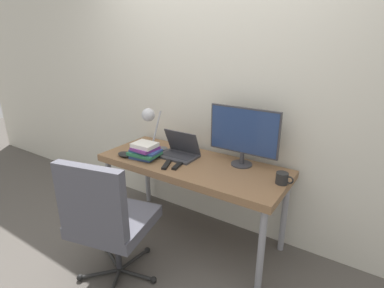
{
  "coord_description": "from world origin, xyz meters",
  "views": [
    {
      "loc": [
        1.29,
        -1.64,
        1.74
      ],
      "look_at": [
        0.03,
        0.29,
        0.92
      ],
      "focal_mm": 28.0,
      "sensor_mm": 36.0,
      "label": 1
    }
  ],
  "objects_px": {
    "monitor": "(244,133)",
    "game_controller": "(125,154)",
    "mug": "(282,178)",
    "laptop": "(179,151)",
    "desk_lamp": "(150,119)",
    "book_stack": "(145,151)",
    "office_chair": "(107,217)"
  },
  "relations": [
    {
      "from": "laptop",
      "to": "book_stack",
      "type": "bearing_deg",
      "value": -140.04
    },
    {
      "from": "office_chair",
      "to": "mug",
      "type": "xyz_separation_m",
      "value": [
        0.96,
        0.82,
        0.22
      ]
    },
    {
      "from": "monitor",
      "to": "book_stack",
      "type": "distance_m",
      "value": 0.87
    },
    {
      "from": "game_controller",
      "to": "desk_lamp",
      "type": "bearing_deg",
      "value": 44.28
    },
    {
      "from": "book_stack",
      "to": "mug",
      "type": "height_order",
      "value": "book_stack"
    },
    {
      "from": "desk_lamp",
      "to": "mug",
      "type": "height_order",
      "value": "desk_lamp"
    },
    {
      "from": "book_stack",
      "to": "game_controller",
      "type": "bearing_deg",
      "value": -156.08
    },
    {
      "from": "monitor",
      "to": "game_controller",
      "type": "xyz_separation_m",
      "value": [
        -0.94,
        -0.4,
        -0.25
      ]
    },
    {
      "from": "game_controller",
      "to": "laptop",
      "type": "bearing_deg",
      "value": 33.94
    },
    {
      "from": "monitor",
      "to": "mug",
      "type": "bearing_deg",
      "value": -21.89
    },
    {
      "from": "laptop",
      "to": "book_stack",
      "type": "height_order",
      "value": "laptop"
    },
    {
      "from": "office_chair",
      "to": "game_controller",
      "type": "bearing_deg",
      "value": 123.12
    },
    {
      "from": "office_chair",
      "to": "desk_lamp",
      "type": "bearing_deg",
      "value": 105.61
    },
    {
      "from": "desk_lamp",
      "to": "game_controller",
      "type": "distance_m",
      "value": 0.39
    },
    {
      "from": "laptop",
      "to": "game_controller",
      "type": "bearing_deg",
      "value": -146.06
    },
    {
      "from": "office_chair",
      "to": "monitor",
      "type": "bearing_deg",
      "value": 59.67
    },
    {
      "from": "game_controller",
      "to": "mug",
      "type": "bearing_deg",
      "value": 10.46
    },
    {
      "from": "laptop",
      "to": "office_chair",
      "type": "relative_size",
      "value": 0.34
    },
    {
      "from": "mug",
      "to": "office_chair",
      "type": "bearing_deg",
      "value": -139.49
    },
    {
      "from": "mug",
      "to": "game_controller",
      "type": "bearing_deg",
      "value": -169.54
    },
    {
      "from": "mug",
      "to": "game_controller",
      "type": "xyz_separation_m",
      "value": [
        -1.33,
        -0.25,
        -0.02
      ]
    },
    {
      "from": "desk_lamp",
      "to": "office_chair",
      "type": "relative_size",
      "value": 0.43
    },
    {
      "from": "monitor",
      "to": "game_controller",
      "type": "distance_m",
      "value": 1.06
    },
    {
      "from": "laptop",
      "to": "office_chair",
      "type": "height_order",
      "value": "office_chair"
    },
    {
      "from": "book_stack",
      "to": "game_controller",
      "type": "height_order",
      "value": "book_stack"
    },
    {
      "from": "laptop",
      "to": "desk_lamp",
      "type": "height_order",
      "value": "desk_lamp"
    },
    {
      "from": "office_chair",
      "to": "mug",
      "type": "bearing_deg",
      "value": 40.51
    },
    {
      "from": "monitor",
      "to": "book_stack",
      "type": "bearing_deg",
      "value": -157.13
    },
    {
      "from": "book_stack",
      "to": "mug",
      "type": "bearing_deg",
      "value": 8.39
    },
    {
      "from": "laptop",
      "to": "desk_lamp",
      "type": "relative_size",
      "value": 0.78
    },
    {
      "from": "office_chair",
      "to": "book_stack",
      "type": "xyz_separation_m",
      "value": [
        -0.21,
        0.65,
        0.24
      ]
    },
    {
      "from": "game_controller",
      "to": "monitor",
      "type": "bearing_deg",
      "value": 23.06
    }
  ]
}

